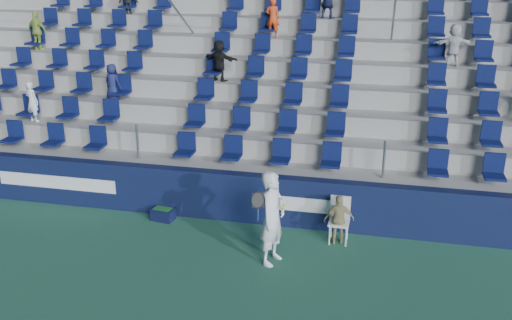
# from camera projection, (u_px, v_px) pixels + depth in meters

# --- Properties ---
(ground) EXTENTS (70.00, 70.00, 0.00)m
(ground) POSITION_uv_depth(u_px,v_px,m) (214.00, 293.00, 10.81)
(ground) COLOR #2A644A
(ground) RESTS_ON ground
(sponsor_wall) EXTENTS (24.00, 0.32, 1.20)m
(sponsor_wall) POSITION_uv_depth(u_px,v_px,m) (251.00, 198.00, 13.49)
(sponsor_wall) COLOR #10183D
(sponsor_wall) RESTS_ON ground
(grandstand) EXTENTS (24.00, 8.17, 6.63)m
(grandstand) POSITION_uv_depth(u_px,v_px,m) (288.00, 87.00, 17.63)
(grandstand) COLOR #A2A29D
(grandstand) RESTS_ON ground
(tennis_player) EXTENTS (0.73, 0.84, 2.00)m
(tennis_player) POSITION_uv_depth(u_px,v_px,m) (273.00, 218.00, 11.55)
(tennis_player) COLOR white
(tennis_player) RESTS_ON ground
(line_judge_chair) EXTENTS (0.46, 0.47, 1.02)m
(line_judge_chair) POSITION_uv_depth(u_px,v_px,m) (340.00, 216.00, 12.61)
(line_judge_chair) COLOR white
(line_judge_chair) RESTS_ON ground
(line_judge) EXTENTS (0.72, 0.45, 1.14)m
(line_judge) POSITION_uv_depth(u_px,v_px,m) (339.00, 220.00, 12.47)
(line_judge) COLOR tan
(line_judge) RESTS_ON ground
(ball_bin) EXTENTS (0.57, 0.41, 0.30)m
(ball_bin) POSITION_uv_depth(u_px,v_px,m) (163.00, 214.00, 13.70)
(ball_bin) COLOR black
(ball_bin) RESTS_ON ground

